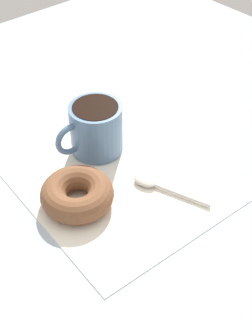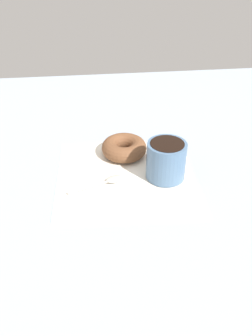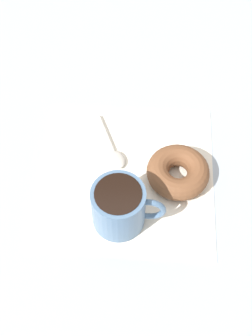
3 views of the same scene
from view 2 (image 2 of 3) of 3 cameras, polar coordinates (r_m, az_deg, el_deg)
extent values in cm
cube|color=#99A8B7|center=(80.67, -1.47, -1.50)|extent=(120.00, 120.00, 2.00)
cube|color=white|center=(79.09, 0.00, -1.28)|extent=(30.34, 30.34, 0.30)
cylinder|color=slate|center=(77.14, 6.13, 1.16)|extent=(8.13, 8.13, 7.91)
cylinder|color=black|center=(75.16, 6.31, 3.56)|extent=(6.93, 6.93, 0.60)
torus|color=slate|center=(80.91, 5.75, 2.91)|extent=(1.34, 5.39, 5.33)
torus|color=brown|center=(85.05, -0.29, 3.12)|extent=(10.24, 10.24, 3.64)
ellipsoid|color=#B7B2A8|center=(77.35, -1.83, -1.69)|extent=(4.21, 3.50, 0.90)
cylinder|color=#B7B2A8|center=(75.77, -5.61, -2.90)|extent=(8.84, 3.71, 0.56)
camera|label=1|loc=(1.01, -28.87, 32.14)|focal=50.00mm
camera|label=3|loc=(0.83, 41.45, 42.13)|focal=50.00mm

